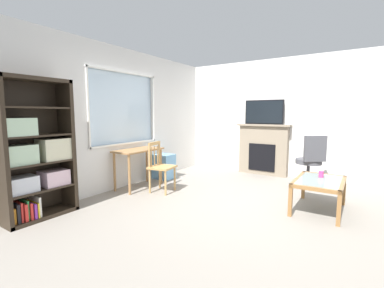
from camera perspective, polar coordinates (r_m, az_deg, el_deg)
The scene contains 12 objects.
ground at distance 4.10m, azimuth 10.97°, elevation -13.68°, with size 5.83×5.87×0.02m, color gray.
wall_back_with_window at distance 5.28m, azimuth -13.97°, elevation 5.09°, with size 4.83×0.15×2.62m.
wall_right at distance 6.21m, azimuth 20.01°, elevation 5.39°, with size 0.12×5.07×2.62m, color silver.
bookshelf at distance 4.06m, azimuth -31.09°, elevation -2.05°, with size 0.90×0.38×1.87m.
desk_under_window at distance 5.04m, azimuth -11.58°, elevation -2.49°, with size 0.94×0.48×0.74m.
wooden_chair at distance 4.74m, azimuth -6.88°, elevation -4.84°, with size 0.48×0.46×0.90m.
plastic_drawer_unit at distance 5.73m, azimuth -6.14°, elevation -4.86°, with size 0.35×0.40×0.53m, color #72ADDB.
fireplace at distance 6.24m, azimuth 15.26°, elevation -1.13°, with size 0.26×1.20×1.16m.
tv at distance 6.17m, azimuth 15.45°, elevation 6.71°, with size 0.06×0.87×0.54m.
office_chair at distance 5.49m, azimuth 24.52°, elevation -2.86°, with size 0.62×0.57×1.00m.
coffee_table at distance 4.25m, azimuth 26.03°, elevation -7.88°, with size 0.97×0.63×0.46m.
sippy_cup at distance 4.39m, azimuth 26.34°, elevation -5.93°, with size 0.07×0.07×0.09m, color #DB3D84.
Camera 1 is at (-3.57, -1.44, 1.41)m, focal length 24.44 mm.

